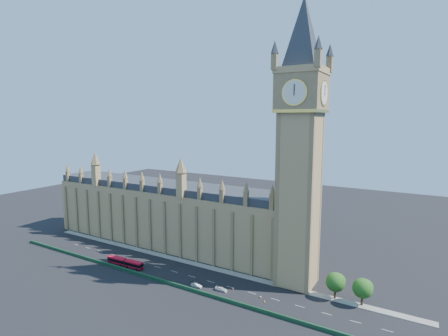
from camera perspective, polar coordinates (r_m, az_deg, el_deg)
The scene contains 15 objects.
ground at distance 133.88m, azimuth -6.74°, elevation -16.81°, with size 400.00×400.00×0.00m, color black.
palace_westminster at distance 160.06m, azimuth -9.25°, elevation -7.39°, with size 120.00×20.00×28.00m.
elizabeth_tower at distance 116.25m, azimuth 12.43°, elevation 7.08°, with size 20.59×20.59×105.00m.
bridge_parapet at distance 127.28m, azimuth -9.31°, elevation -17.93°, with size 160.00×0.60×1.20m, color #1E4C2D.
kerb_north at distance 140.85m, azimuth -4.33°, elevation -15.44°, with size 160.00×3.00×0.16m, color gray.
tree_east_near at distance 119.90m, azimuth 17.86°, elevation -17.26°, with size 6.00×6.00×8.50m.
tree_east_far at distance 118.71m, azimuth 21.82°, elevation -17.72°, with size 6.00×6.00×8.50m.
red_bus at distance 143.93m, azimuth -15.86°, elevation -14.61°, with size 16.34×3.16×2.76m.
car_grey at distance 125.42m, azimuth -4.59°, elevation -18.22°, with size 1.59×3.96×1.35m, color #3D4044.
car_silver at distance 124.10m, azimuth -4.53°, elevation -18.54°, with size 1.36×3.90×1.29m, color #A0A3A8.
car_white at distance 121.37m, azimuth -0.43°, elevation -19.19°, with size 1.64×4.03×1.17m, color silver.
cone_a at distance 122.32m, azimuth 1.48°, elevation -19.09°, with size 0.50×0.50×0.69m.
cone_b at distance 118.18m, azimuth 5.89°, elevation -20.18°, with size 0.47×0.47×0.63m.
cone_c at distance 117.95m, azimuth 6.02°, elevation -20.21°, with size 0.61×0.61×0.74m.
cone_d at distance 115.76m, azimuth 6.66°, elevation -20.82°, with size 0.57×0.57×0.68m.
Camera 1 is at (73.94, -96.56, 55.97)m, focal length 28.00 mm.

